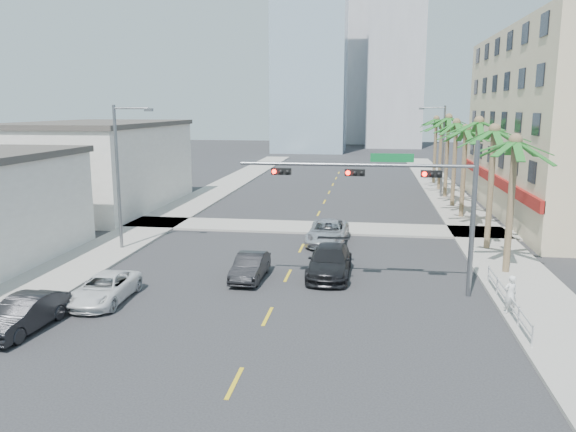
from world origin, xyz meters
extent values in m
plane|color=#262628|center=(0.00, 0.00, 0.00)|extent=(260.00, 260.00, 0.00)
cube|color=gray|center=(12.00, 20.00, 0.07)|extent=(4.00, 120.00, 0.15)
cube|color=gray|center=(-12.00, 20.00, 0.07)|extent=(4.00, 120.00, 0.15)
cube|color=gray|center=(0.00, 22.00, 0.07)|extent=(80.00, 4.00, 0.15)
cube|color=maroon|center=(14.40, 30.00, 3.00)|extent=(0.30, 28.00, 0.80)
cube|color=beige|center=(-19.50, 28.00, 3.60)|extent=(11.00, 18.00, 7.20)
cube|color=#99B2C6|center=(-8.00, 95.00, 24.00)|extent=(14.00, 14.00, 48.00)
cube|color=#ADADB2|center=(9.00, 110.00, 30.00)|extent=(12.00, 12.00, 60.00)
cube|color=#ADADB2|center=(-3.00, 125.00, 21.00)|extent=(16.00, 16.00, 42.00)
cylinder|color=slate|center=(9.00, 8.00, 3.60)|extent=(0.24, 0.24, 7.20)
cylinder|color=slate|center=(3.50, 8.00, 6.20)|extent=(11.00, 0.16, 0.16)
cube|color=#0C662D|center=(5.20, 8.00, 6.55)|extent=(2.00, 0.05, 0.40)
cube|color=black|center=(7.00, 7.85, 5.85)|extent=(0.95, 0.28, 0.32)
sphere|color=#FF0C05|center=(6.68, 7.69, 5.85)|extent=(0.22, 0.22, 0.22)
cube|color=black|center=(3.50, 7.85, 5.85)|extent=(0.95, 0.28, 0.32)
sphere|color=#FF0C05|center=(3.18, 7.69, 5.85)|extent=(0.22, 0.22, 0.22)
cube|color=black|center=(0.00, 7.85, 5.85)|extent=(0.95, 0.28, 0.32)
sphere|color=#FF0C05|center=(-0.32, 7.69, 5.85)|extent=(0.22, 0.22, 0.22)
cylinder|color=brown|center=(11.60, 12.00, 3.60)|extent=(0.36, 0.36, 7.20)
cylinder|color=brown|center=(11.60, 17.20, 3.78)|extent=(0.36, 0.36, 7.56)
cylinder|color=brown|center=(11.60, 22.40, 3.96)|extent=(0.36, 0.36, 7.92)
cylinder|color=brown|center=(11.60, 27.60, 3.60)|extent=(0.36, 0.36, 7.20)
cylinder|color=brown|center=(11.60, 32.80, 3.78)|extent=(0.36, 0.36, 7.56)
cylinder|color=brown|center=(11.60, 38.00, 3.96)|extent=(0.36, 0.36, 7.92)
cylinder|color=brown|center=(11.60, 43.20, 3.60)|extent=(0.36, 0.36, 7.20)
cylinder|color=brown|center=(11.60, 48.40, 3.78)|extent=(0.36, 0.36, 7.56)
cylinder|color=slate|center=(-11.20, 14.00, 4.50)|extent=(0.20, 0.20, 9.00)
cylinder|color=slate|center=(-10.10, 14.00, 8.80)|extent=(2.20, 0.12, 0.12)
cube|color=slate|center=(-9.00, 14.00, 8.70)|extent=(0.50, 0.25, 0.18)
cylinder|color=slate|center=(11.20, 38.00, 4.50)|extent=(0.20, 0.20, 9.00)
cylinder|color=slate|center=(10.10, 38.00, 8.80)|extent=(2.20, 0.12, 0.12)
cube|color=slate|center=(9.00, 38.00, 8.70)|extent=(0.50, 0.25, 0.18)
cylinder|color=silver|center=(10.30, 6.00, 0.55)|extent=(0.08, 8.00, 0.08)
cylinder|color=silver|center=(10.30, 6.00, 0.90)|extent=(0.08, 8.00, 0.08)
cylinder|color=silver|center=(10.30, 2.00, 0.50)|extent=(0.08, 0.08, 1.00)
cylinder|color=silver|center=(10.30, 4.00, 0.50)|extent=(0.08, 0.08, 1.00)
cylinder|color=silver|center=(10.30, 6.00, 0.50)|extent=(0.08, 0.08, 1.00)
cylinder|color=silver|center=(10.30, 8.00, 0.50)|extent=(0.08, 0.08, 1.00)
cylinder|color=silver|center=(10.30, 10.00, 0.50)|extent=(0.08, 0.08, 1.00)
imported|color=black|center=(-9.40, 1.04, 0.71)|extent=(1.80, 4.38, 1.41)
imported|color=white|center=(-7.80, 4.76, 0.64)|extent=(2.20, 4.62, 1.27)
imported|color=black|center=(-1.86, 9.13, 0.67)|extent=(1.50, 4.10, 1.34)
imported|color=silver|center=(1.55, 17.52, 0.76)|extent=(2.67, 5.52, 1.51)
imported|color=black|center=(2.21, 10.37, 0.78)|extent=(2.27, 5.44, 1.57)
imported|color=white|center=(10.30, 5.53, 0.99)|extent=(0.72, 0.59, 1.68)
camera|label=1|loc=(4.19, -18.53, 8.89)|focal=35.00mm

